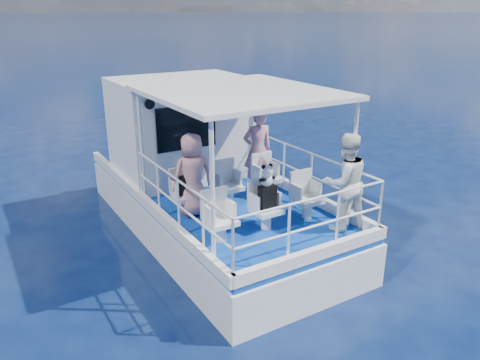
% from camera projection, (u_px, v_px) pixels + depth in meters
% --- Properties ---
extents(ground, '(2000.00, 2000.00, 0.00)m').
position_uv_depth(ground, '(234.00, 248.00, 9.35)').
color(ground, '#08143D').
rests_on(ground, ground).
extents(hull, '(3.00, 7.00, 1.60)m').
position_uv_depth(hull, '(211.00, 229.00, 10.15)').
color(hull, white).
rests_on(hull, ground).
extents(deck, '(2.90, 6.90, 0.10)m').
position_uv_depth(deck, '(210.00, 193.00, 9.86)').
color(deck, navy).
rests_on(deck, hull).
extents(cabin, '(2.85, 2.00, 2.20)m').
position_uv_depth(cabin, '(182.00, 127.00, 10.51)').
color(cabin, white).
rests_on(cabin, deck).
extents(canopy, '(3.00, 3.20, 0.08)m').
position_uv_depth(canopy, '(239.00, 92.00, 8.12)').
color(canopy, white).
rests_on(canopy, cabin).
extents(canopy_posts, '(2.77, 2.97, 2.20)m').
position_uv_depth(canopy_posts, '(241.00, 156.00, 8.46)').
color(canopy_posts, white).
rests_on(canopy_posts, deck).
extents(railings, '(2.84, 3.59, 1.00)m').
position_uv_depth(railings, '(250.00, 192.00, 8.41)').
color(railings, white).
rests_on(railings, deck).
extents(seat_port_fwd, '(0.48, 0.46, 0.38)m').
position_uv_depth(seat_port_fwd, '(187.00, 204.00, 8.70)').
color(seat_port_fwd, silver).
rests_on(seat_port_fwd, deck).
extents(seat_center_fwd, '(0.48, 0.46, 0.38)m').
position_uv_depth(seat_center_fwd, '(229.00, 194.00, 9.14)').
color(seat_center_fwd, silver).
rests_on(seat_center_fwd, deck).
extents(seat_stbd_fwd, '(0.48, 0.46, 0.38)m').
position_uv_depth(seat_stbd_fwd, '(267.00, 186.00, 9.58)').
color(seat_stbd_fwd, silver).
rests_on(seat_stbd_fwd, deck).
extents(seat_port_aft, '(0.48, 0.46, 0.38)m').
position_uv_depth(seat_port_aft, '(221.00, 230.00, 7.65)').
color(seat_port_aft, silver).
rests_on(seat_port_aft, deck).
extents(seat_center_aft, '(0.48, 0.46, 0.38)m').
position_uv_depth(seat_center_aft, '(266.00, 218.00, 8.09)').
color(seat_center_aft, silver).
rests_on(seat_center_aft, deck).
extents(seat_stbd_aft, '(0.48, 0.46, 0.38)m').
position_uv_depth(seat_stbd_aft, '(307.00, 208.00, 8.53)').
color(seat_stbd_aft, silver).
rests_on(seat_stbd_aft, deck).
extents(passenger_port_fwd, '(0.61, 0.46, 1.54)m').
position_uv_depth(passenger_port_fwd, '(193.00, 175.00, 8.46)').
color(passenger_port_fwd, tan).
rests_on(passenger_port_fwd, deck).
extents(passenger_stbd_fwd, '(0.69, 0.50, 1.74)m').
position_uv_depth(passenger_stbd_fwd, '(257.00, 150.00, 9.61)').
color(passenger_stbd_fwd, '#C07C88').
rests_on(passenger_stbd_fwd, deck).
extents(passenger_stbd_aft, '(0.93, 0.78, 1.70)m').
position_uv_depth(passenger_stbd_aft, '(345.00, 182.00, 7.88)').
color(passenger_stbd_aft, white).
rests_on(passenger_stbd_aft, deck).
extents(backpack_port, '(0.29, 0.16, 0.38)m').
position_uv_depth(backpack_port, '(188.00, 186.00, 8.52)').
color(backpack_port, black).
rests_on(backpack_port, seat_port_fwd).
extents(backpack_center, '(0.29, 0.16, 0.43)m').
position_uv_depth(backpack_center, '(267.00, 198.00, 7.90)').
color(backpack_center, black).
rests_on(backpack_center, seat_center_aft).
extents(compact_camera, '(0.11, 0.07, 0.07)m').
position_uv_depth(compact_camera, '(187.00, 174.00, 8.45)').
color(compact_camera, black).
rests_on(compact_camera, backpack_port).
extents(panda, '(0.24, 0.20, 0.38)m').
position_uv_depth(panda, '(267.00, 175.00, 7.76)').
color(panda, white).
rests_on(panda, backpack_center).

